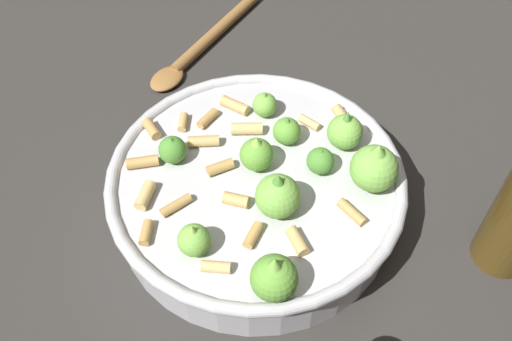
{
  "coord_description": "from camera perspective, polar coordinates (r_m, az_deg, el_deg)",
  "views": [
    {
      "loc": [
        0.26,
        -0.24,
        0.5
      ],
      "look_at": [
        0.0,
        0.0,
        0.06
      ],
      "focal_mm": 39.92,
      "sensor_mm": 36.0,
      "label": 1
    }
  ],
  "objects": [
    {
      "name": "wooden_spoon",
      "position": [
        0.79,
        -5.38,
        12.42
      ],
      "size": [
        0.09,
        0.24,
        0.02
      ],
      "color": "olive",
      "rests_on": "ground"
    },
    {
      "name": "ground_plane",
      "position": [
        0.61,
        0.0,
        -3.8
      ],
      "size": [
        2.4,
        2.4,
        0.0
      ],
      "primitive_type": "plane",
      "color": "#2D2B28"
    },
    {
      "name": "cooking_pan",
      "position": [
        0.58,
        0.28,
        -1.84
      ],
      "size": [
        0.3,
        0.3,
        0.11
      ],
      "color": "#B7B7BC",
      "rests_on": "ground"
    }
  ]
}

